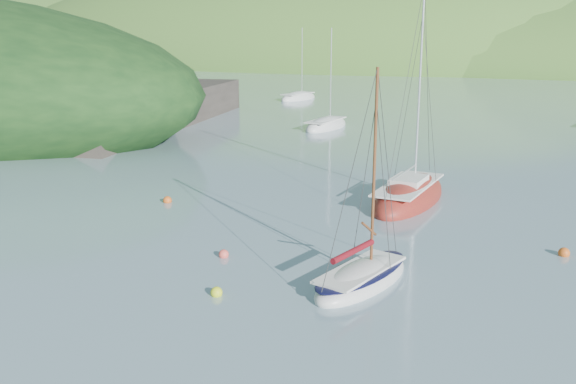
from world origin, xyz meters
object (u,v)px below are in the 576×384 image
at_px(sloop_red, 409,198).
at_px(distant_sloop_c, 298,98).
at_px(daysailer_white, 362,278).
at_px(distant_sloop_a, 326,126).

height_order(sloop_red, distant_sloop_c, sloop_red).
bearing_deg(daysailer_white, sloop_red, 108.88).
height_order(sloop_red, distant_sloop_a, sloop_red).
relative_size(distant_sloop_a, distant_sloop_c, 1.00).
xyz_separation_m(daysailer_white, sloop_red, (-1.18, 12.84, 0.03)).
distance_m(sloop_red, distant_sloop_c, 54.90).
bearing_deg(daysailer_white, distant_sloop_a, 125.97).
distance_m(daysailer_white, distant_sloop_c, 66.87).
bearing_deg(distant_sloop_c, sloop_red, -49.37).
distance_m(daysailer_white, sloop_red, 12.89).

